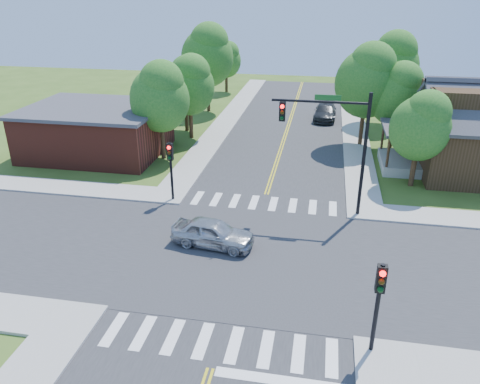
% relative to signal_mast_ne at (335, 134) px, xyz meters
% --- Properties ---
extents(ground, '(100.00, 100.00, 0.00)m').
position_rel_signal_mast_ne_xyz_m(ground, '(-3.91, -5.59, -4.85)').
color(ground, '#38541A').
rests_on(ground, ground).
extents(road_ns, '(10.00, 90.00, 0.04)m').
position_rel_signal_mast_ne_xyz_m(road_ns, '(-3.91, -5.59, -4.83)').
color(road_ns, '#2D2D30').
rests_on(road_ns, ground).
extents(road_ew, '(90.00, 10.00, 0.04)m').
position_rel_signal_mast_ne_xyz_m(road_ew, '(-3.91, -5.59, -4.83)').
color(road_ew, '#2D2D30').
rests_on(road_ew, ground).
extents(intersection_patch, '(10.20, 10.20, 0.06)m').
position_rel_signal_mast_ne_xyz_m(intersection_patch, '(-3.91, -5.59, -4.85)').
color(intersection_patch, '#2D2D30').
rests_on(intersection_patch, ground).
extents(sidewalk_nw, '(40.00, 40.00, 0.14)m').
position_rel_signal_mast_ne_xyz_m(sidewalk_nw, '(-19.73, 10.23, -4.78)').
color(sidewalk_nw, '#9E9B93').
rests_on(sidewalk_nw, ground).
extents(crosswalk_north, '(8.85, 2.00, 0.01)m').
position_rel_signal_mast_ne_xyz_m(crosswalk_north, '(-3.91, 0.61, -4.80)').
color(crosswalk_north, white).
rests_on(crosswalk_north, ground).
extents(crosswalk_south, '(8.85, 2.00, 0.01)m').
position_rel_signal_mast_ne_xyz_m(crosswalk_south, '(-3.91, -11.79, -4.80)').
color(crosswalk_south, white).
rests_on(crosswalk_south, ground).
extents(centerline, '(0.30, 90.00, 0.01)m').
position_rel_signal_mast_ne_xyz_m(centerline, '(-3.91, -5.59, -4.80)').
color(centerline, gold).
rests_on(centerline, ground).
extents(stop_bar, '(4.60, 0.45, 0.09)m').
position_rel_signal_mast_ne_xyz_m(stop_bar, '(-1.41, -13.19, -4.85)').
color(stop_bar, white).
rests_on(stop_bar, ground).
extents(signal_mast_ne, '(5.30, 0.42, 7.20)m').
position_rel_signal_mast_ne_xyz_m(signal_mast_ne, '(0.00, 0.00, 0.00)').
color(signal_mast_ne, black).
rests_on(signal_mast_ne, ground).
extents(signal_pole_se, '(0.34, 0.42, 3.80)m').
position_rel_signal_mast_ne_xyz_m(signal_pole_se, '(1.69, -11.21, -2.19)').
color(signal_pole_se, black).
rests_on(signal_pole_se, ground).
extents(signal_pole_nw, '(0.34, 0.42, 3.80)m').
position_rel_signal_mast_ne_xyz_m(signal_pole_nw, '(-9.51, -0.01, -2.19)').
color(signal_pole_nw, black).
rests_on(signal_pole_nw, ground).
extents(building_nw, '(10.40, 8.40, 3.73)m').
position_rel_signal_mast_ne_xyz_m(building_nw, '(-18.11, 7.61, -2.97)').
color(building_nw, maroon).
rests_on(building_nw, ground).
extents(tree_e_a, '(3.81, 3.62, 6.48)m').
position_rel_signal_mast_ne_xyz_m(tree_e_a, '(5.48, 5.15, -0.61)').
color(tree_e_a, '#382314').
rests_on(tree_e_a, ground).
extents(tree_e_b, '(4.17, 3.96, 7.09)m').
position_rel_signal_mast_ne_xyz_m(tree_e_b, '(4.86, 12.60, -0.21)').
color(tree_e_b, '#382314').
rests_on(tree_e_b, ground).
extents(tree_e_c, '(5.10, 4.84, 8.67)m').
position_rel_signal_mast_ne_xyz_m(tree_e_c, '(5.10, 20.45, 0.83)').
color(tree_e_c, '#382314').
rests_on(tree_e_c, ground).
extents(tree_e_d, '(4.20, 3.99, 7.14)m').
position_rel_signal_mast_ne_xyz_m(tree_e_d, '(5.47, 29.83, -0.17)').
color(tree_e_d, '#382314').
rests_on(tree_e_d, ground).
extents(tree_w_a, '(4.41, 4.19, 7.50)m').
position_rel_signal_mast_ne_xyz_m(tree_w_a, '(-12.55, 7.29, 0.06)').
color(tree_w_a, '#382314').
rests_on(tree_w_a, ground).
extents(tree_w_b, '(4.00, 3.80, 6.80)m').
position_rel_signal_mast_ne_xyz_m(tree_w_b, '(-12.85, 14.68, -0.40)').
color(tree_w_b, '#382314').
rests_on(tree_w_b, ground).
extents(tree_w_c, '(5.29, 5.02, 8.99)m').
position_rel_signal_mast_ne_xyz_m(tree_w_c, '(-12.61, 21.96, 1.04)').
color(tree_w_c, '#382314').
rests_on(tree_w_c, ground).
extents(tree_w_d, '(3.61, 3.43, 6.13)m').
position_rel_signal_mast_ne_xyz_m(tree_w_d, '(-12.74, 31.62, -0.84)').
color(tree_w_d, '#382314').
rests_on(tree_w_d, ground).
extents(tree_house, '(4.95, 4.71, 8.42)m').
position_rel_signal_mast_ne_xyz_m(tree_house, '(2.53, 13.19, 0.67)').
color(tree_house, '#382314').
rests_on(tree_house, ground).
extents(tree_bldg, '(4.25, 4.04, 7.23)m').
position_rel_signal_mast_ne_xyz_m(tree_bldg, '(-11.86, 12.71, -0.12)').
color(tree_bldg, '#382314').
rests_on(tree_bldg, ground).
extents(car_silver, '(2.84, 4.71, 1.45)m').
position_rel_signal_mast_ne_xyz_m(car_silver, '(-5.78, -4.84, -4.13)').
color(car_silver, '#B5B8BC').
rests_on(car_silver, ground).
extents(car_dgrey, '(2.45, 5.25, 1.48)m').
position_rel_signal_mast_ne_xyz_m(car_dgrey, '(-0.57, 20.84, -4.11)').
color(car_dgrey, '#27292C').
rests_on(car_dgrey, ground).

